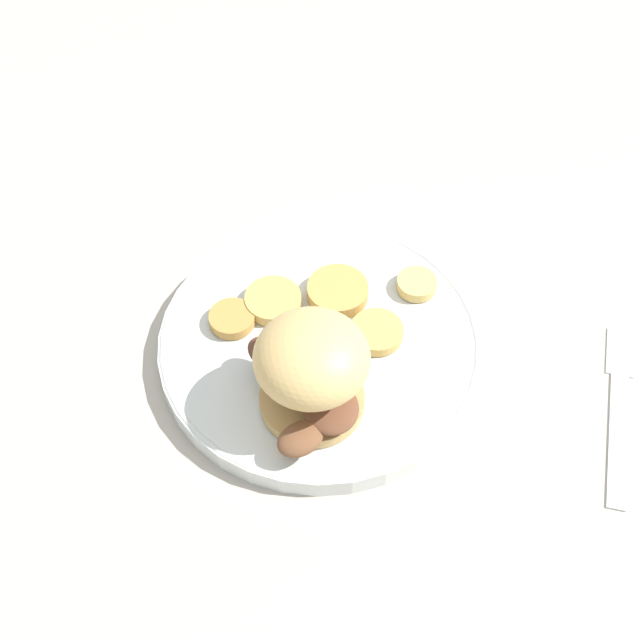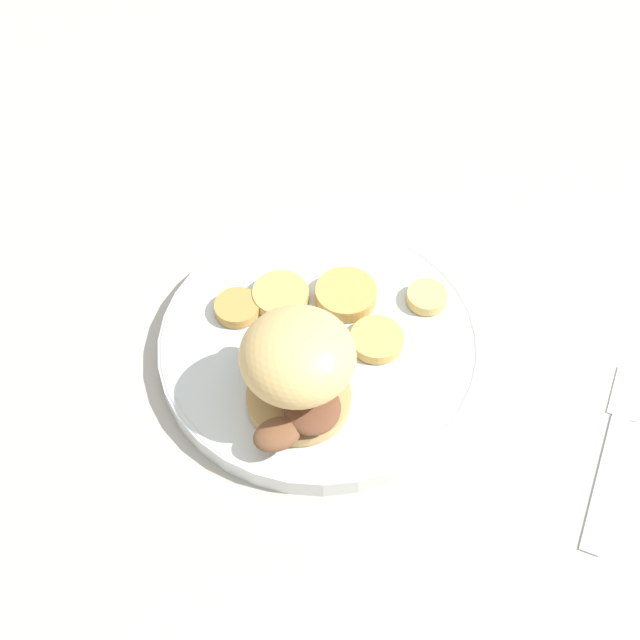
% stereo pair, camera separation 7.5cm
% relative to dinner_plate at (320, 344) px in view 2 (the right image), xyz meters
% --- Properties ---
extents(ground_plane, '(4.00, 4.00, 0.00)m').
position_rel_dinner_plate_xyz_m(ground_plane, '(0.00, 0.00, -0.01)').
color(ground_plane, '#B2A899').
extents(dinner_plate, '(0.28, 0.28, 0.02)m').
position_rel_dinner_plate_xyz_m(dinner_plate, '(0.00, 0.00, 0.00)').
color(dinner_plate, silver).
rests_on(dinner_plate, ground_plane).
extents(sandwich, '(0.12, 0.11, 0.09)m').
position_rel_dinner_plate_xyz_m(sandwich, '(-0.03, 0.06, 0.06)').
color(sandwich, tan).
rests_on(sandwich, dinner_plate).
extents(potato_round_0, '(0.04, 0.04, 0.01)m').
position_rel_dinner_plate_xyz_m(potato_round_0, '(-0.04, -0.10, 0.01)').
color(potato_round_0, '#DBB766').
rests_on(potato_round_0, dinner_plate).
extents(potato_round_1, '(0.05, 0.05, 0.01)m').
position_rel_dinner_plate_xyz_m(potato_round_1, '(0.06, -0.01, 0.01)').
color(potato_round_1, tan).
rests_on(potato_round_1, dinner_plate).
extents(potato_round_2, '(0.05, 0.05, 0.01)m').
position_rel_dinner_plate_xyz_m(potato_round_2, '(-0.04, -0.03, 0.01)').
color(potato_round_2, tan).
rests_on(potato_round_2, dinner_plate).
extents(potato_round_3, '(0.04, 0.04, 0.01)m').
position_rel_dinner_plate_xyz_m(potato_round_3, '(0.07, 0.03, 0.01)').
color(potato_round_3, '#BC8942').
rests_on(potato_round_3, dinner_plate).
extents(potato_round_4, '(0.05, 0.05, 0.01)m').
position_rel_dinner_plate_xyz_m(potato_round_4, '(0.01, -0.05, 0.02)').
color(potato_round_4, tan).
rests_on(potato_round_4, dinner_plate).
extents(fork, '(0.08, 0.17, 0.00)m').
position_rel_dinner_plate_xyz_m(fork, '(-0.24, -0.09, -0.01)').
color(fork, silver).
rests_on(fork, ground_plane).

